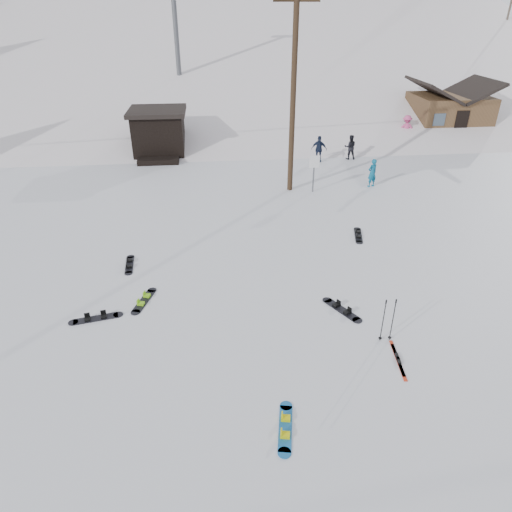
{
  "coord_description": "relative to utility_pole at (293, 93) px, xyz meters",
  "views": [
    {
      "loc": [
        -1.92,
        -7.64,
        8.27
      ],
      "look_at": [
        -0.67,
        4.7,
        1.4
      ],
      "focal_mm": 32.0,
      "sensor_mm": 36.0,
      "label": 1
    }
  ],
  "objects": [
    {
      "name": "utility_pole",
      "position": [
        0.0,
        0.0,
        0.0
      ],
      "size": [
        2.0,
        0.26,
        9.0
      ],
      "color": "#3A2819",
      "rests_on": "ground"
    },
    {
      "name": "skier_teal",
      "position": [
        4.24,
        0.01,
        -3.96
      ],
      "size": [
        0.62,
        0.53,
        1.45
      ],
      "primitive_type": "imported",
      "rotation": [
        0.0,
        0.0,
        3.55
      ],
      "color": "#0C5D81",
      "rests_on": "ground"
    },
    {
      "name": "ski_poles",
      "position": [
        0.7,
        -11.98,
        -3.99
      ],
      "size": [
        0.37,
        0.1,
        1.36
      ],
      "color": "black",
      "rests_on": "ground"
    },
    {
      "name": "skier_dark",
      "position": [
        4.46,
        4.79,
        -3.95
      ],
      "size": [
        0.76,
        0.63,
        1.45
      ],
      "primitive_type": "imported",
      "rotation": [
        0.0,
        0.0,
        3.03
      ],
      "color": "black",
      "rests_on": "ground"
    },
    {
      "name": "hero_skis",
      "position": [
        0.76,
        -12.84,
        -4.66
      ],
      "size": [
        0.27,
        1.56,
        0.08
      ],
      "rotation": [
        0.0,
        0.0,
        -0.12
      ],
      "color": "#B22912",
      "rests_on": "ground"
    },
    {
      "name": "cabin",
      "position": [
        13.0,
        10.0,
        -3.2
      ],
      "size": [
        5.39,
        4.4,
        3.77
      ],
      "color": "brown",
      "rests_on": "ground"
    },
    {
      "name": "trail_sign",
      "position": [
        1.1,
        -0.42,
        -3.41
      ],
      "size": [
        0.5,
        0.09,
        1.85
      ],
      "color": "#595B60",
      "rests_on": "ground"
    },
    {
      "name": "board_scatter_c",
      "position": [
        -6.25,
        -9.38,
        -4.65
      ],
      "size": [
        0.67,
        1.49,
        0.11
      ],
      "rotation": [
        0.0,
        0.0,
        1.26
      ],
      "color": "black",
      "rests_on": "ground"
    },
    {
      "name": "skier_pink",
      "position": [
        9.29,
        8.21,
        -3.79
      ],
      "size": [
        1.25,
        0.85,
        1.78
      ],
      "primitive_type": "imported",
      "rotation": [
        0.0,
        0.0,
        2.97
      ],
      "color": "#D64B87",
      "rests_on": "ground"
    },
    {
      "name": "ground",
      "position": [
        -2.0,
        -14.0,
        -4.68
      ],
      "size": [
        200.0,
        200.0,
        0.0
      ],
      "primitive_type": "plane",
      "color": "white",
      "rests_on": "ground"
    },
    {
      "name": "hero_snowboard",
      "position": [
        -2.56,
        -14.74,
        -4.65
      ],
      "size": [
        0.53,
        1.55,
        0.11
      ],
      "rotation": [
        0.0,
        0.0,
        1.38
      ],
      "color": "#1C6AB7",
      "rests_on": "ground"
    },
    {
      "name": "ski_slope",
      "position": [
        -2.0,
        41.0,
        -16.68
      ],
      "size": [
        60.0,
        85.24,
        65.97
      ],
      "primitive_type": "cube",
      "rotation": [
        0.31,
        0.0,
        0.0
      ],
      "color": "white",
      "rests_on": "ground"
    },
    {
      "name": "board_scatter_b",
      "position": [
        -7.03,
        -7.0,
        -4.65
      ],
      "size": [
        0.37,
        1.47,
        0.1
      ],
      "rotation": [
        0.0,
        0.0,
        1.65
      ],
      "color": "black",
      "rests_on": "ground"
    },
    {
      "name": "board_scatter_d",
      "position": [
        -0.13,
        -10.49,
        -4.65
      ],
      "size": [
        0.94,
        1.42,
        0.11
      ],
      "rotation": [
        0.0,
        0.0,
        -1.05
      ],
      "color": "black",
      "rests_on": "ground"
    },
    {
      "name": "board_scatter_a",
      "position": [
        -7.58,
        -10.17,
        -4.65
      ],
      "size": [
        1.56,
        0.56,
        0.11
      ],
      "rotation": [
        0.0,
        0.0,
        0.2
      ],
      "color": "black",
      "rests_on": "ground"
    },
    {
      "name": "treeline_crest",
      "position": [
        -2.0,
        72.0,
        -4.68
      ],
      "size": [
        50.0,
        6.0,
        10.0
      ],
      "primitive_type": null,
      "color": "black",
      "rests_on": "ski_slope"
    },
    {
      "name": "ridge_right",
      "position": [
        36.0,
        36.0,
        -15.68
      ],
      "size": [
        45.66,
        93.98,
        54.59
      ],
      "primitive_type": "cube",
      "rotation": [
        0.21,
        -0.05,
        -0.12
      ],
      "color": "white",
      "rests_on": "ground"
    },
    {
      "name": "lift_hut",
      "position": [
        -7.0,
        6.94,
        -3.32
      ],
      "size": [
        3.4,
        4.1,
        2.75
      ],
      "color": "black",
      "rests_on": "ground"
    },
    {
      "name": "board_scatter_f",
      "position": [
        1.91,
        -5.51,
        -4.65
      ],
      "size": [
        0.57,
        1.49,
        0.11
      ],
      "rotation": [
        0.0,
        0.0,
        1.34
      ],
      "color": "black",
      "rests_on": "ground"
    },
    {
      "name": "skier_navy",
      "position": [
        2.46,
        4.38,
        -3.91
      ],
      "size": [
        0.98,
        0.67,
        1.55
      ],
      "primitive_type": "imported",
      "rotation": [
        0.0,
        0.0,
        2.79
      ],
      "color": "#161F37",
      "rests_on": "ground"
    },
    {
      "name": "lift_tower_near",
      "position": [
        -6.0,
        16.0,
        3.18
      ],
      "size": [
        2.2,
        0.36,
        8.0
      ],
      "color": "#595B60",
      "rests_on": "ski_slope"
    }
  ]
}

